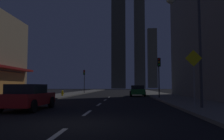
% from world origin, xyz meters
% --- Properties ---
extents(ground_plane, '(78.00, 136.00, 0.10)m').
position_xyz_m(ground_plane, '(0.00, 32.00, -0.05)').
color(ground_plane, black).
extents(sidewalk_right, '(4.00, 76.00, 0.15)m').
position_xyz_m(sidewalk_right, '(7.00, 32.00, 0.07)').
color(sidewalk_right, '#605E59').
rests_on(sidewalk_right, ground).
extents(sidewalk_left, '(4.00, 76.00, 0.15)m').
position_xyz_m(sidewalk_left, '(-7.00, 32.00, 0.07)').
color(sidewalk_left, '#605E59').
rests_on(sidewalk_left, ground).
extents(lane_marking_center, '(0.16, 23.00, 0.01)m').
position_xyz_m(lane_marking_center, '(0.00, 8.40, 0.01)').
color(lane_marking_center, silver).
rests_on(lane_marking_center, ground).
extents(skyscraper_distant_tall, '(7.93, 5.06, 70.71)m').
position_xyz_m(skyscraper_distant_tall, '(-1.34, 116.44, 35.35)').
color(skyscraper_distant_tall, '#423F31').
rests_on(skyscraper_distant_tall, ground).
extents(skyscraper_distant_mid, '(6.04, 7.11, 66.48)m').
position_xyz_m(skyscraper_distant_mid, '(10.92, 123.09, 33.24)').
color(skyscraper_distant_mid, brown).
rests_on(skyscraper_distant_mid, ground).
extents(skyscraper_distant_short, '(6.83, 5.10, 44.79)m').
position_xyz_m(skyscraper_distant_short, '(23.01, 159.54, 22.40)').
color(skyscraper_distant_short, '#5C5845').
rests_on(skyscraper_distant_short, ground).
extents(skyscraper_distant_slender, '(5.01, 7.63, 72.26)m').
position_xyz_m(skyscraper_distant_slender, '(38.21, 114.31, 36.13)').
color(skyscraper_distant_slender, '#4B4738').
rests_on(skyscraper_distant_slender, ground).
extents(car_parked_near, '(1.98, 4.24, 1.45)m').
position_xyz_m(car_parked_near, '(-3.60, 4.40, 0.74)').
color(car_parked_near, '#B21919').
rests_on(car_parked_near, ground).
extents(car_parked_far, '(1.98, 4.24, 1.45)m').
position_xyz_m(car_parked_far, '(3.60, 22.17, 0.74)').
color(car_parked_far, '#1E722D').
rests_on(car_parked_far, ground).
extents(fire_hydrant_far_left, '(0.42, 0.30, 0.65)m').
position_xyz_m(fire_hydrant_far_left, '(-5.90, 19.60, 0.45)').
color(fire_hydrant_far_left, gold).
rests_on(fire_hydrant_far_left, sidewalk_left).
extents(traffic_light_near_right, '(0.32, 0.48, 4.20)m').
position_xyz_m(traffic_light_near_right, '(5.50, 15.52, 3.19)').
color(traffic_light_near_right, '#2D2D2D').
rests_on(traffic_light_near_right, sidewalk_right).
extents(traffic_light_far_left, '(0.32, 0.48, 4.20)m').
position_xyz_m(traffic_light_far_left, '(-5.50, 32.45, 3.19)').
color(traffic_light_far_left, '#2D2D2D').
rests_on(traffic_light_far_left, sidewalk_left).
extents(street_lamp_right, '(1.96, 0.56, 6.58)m').
position_xyz_m(street_lamp_right, '(5.38, 4.91, 5.07)').
color(street_lamp_right, '#38383D').
rests_on(street_lamp_right, sidewalk_right).
extents(pedestrian_crossing_sign, '(0.91, 0.08, 3.15)m').
position_xyz_m(pedestrian_crossing_sign, '(5.60, 4.22, 2.02)').
color(pedestrian_crossing_sign, slate).
rests_on(pedestrian_crossing_sign, sidewalk_right).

